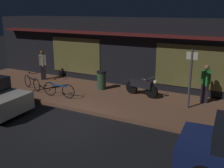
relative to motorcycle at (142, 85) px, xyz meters
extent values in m
plane|color=black|center=(-1.38, -3.78, -0.65)|extent=(60.00, 60.00, 0.00)
cube|color=brown|center=(-1.38, -0.78, -0.57)|extent=(18.00, 4.00, 0.15)
cube|color=black|center=(-1.38, 2.62, 1.15)|extent=(18.00, 2.80, 3.60)
cube|color=brown|center=(-4.58, 1.20, 0.85)|extent=(3.20, 0.04, 2.00)
cube|color=brown|center=(1.82, 1.20, 0.85)|extent=(3.20, 0.04, 2.00)
cube|color=#591919|center=(-1.38, 0.97, 2.20)|extent=(16.20, 0.50, 0.12)
cylinder|color=black|center=(-0.57, 0.12, -0.20)|extent=(0.61, 0.24, 0.60)
cylinder|color=black|center=(0.51, -0.10, -0.20)|extent=(0.61, 0.24, 0.60)
cube|color=black|center=(-0.03, 0.01, 0.08)|extent=(1.13, 0.49, 0.36)
ellipsoid|color=black|center=(0.11, -0.02, 0.28)|extent=(0.48, 0.32, 0.20)
sphere|color=#F9EDB7|center=(0.67, -0.14, 0.28)|extent=(0.18, 0.18, 0.18)
cylinder|color=gray|center=(0.48, -0.10, 0.45)|extent=(0.14, 0.55, 0.03)
torus|color=black|center=(-3.79, -2.01, -0.17)|extent=(0.66, 0.10, 0.66)
torus|color=black|center=(-2.79, -1.92, -0.17)|extent=(0.66, 0.10, 0.66)
cube|color=#1E478C|center=(-3.29, -1.97, 0.05)|extent=(0.90, 0.12, 0.06)
cube|color=brown|center=(-3.54, -1.99, 0.32)|extent=(0.21, 0.10, 0.06)
cylinder|color=#1E478C|center=(-2.87, -1.93, 0.40)|extent=(0.06, 0.42, 0.02)
torus|color=black|center=(-5.74, -1.48, -0.17)|extent=(0.63, 0.26, 0.66)
torus|color=black|center=(-4.80, -1.81, -0.17)|extent=(0.63, 0.26, 0.66)
cube|color=black|center=(-5.27, -1.64, 0.05)|extent=(0.86, 0.34, 0.06)
cube|color=brown|center=(-5.51, -1.56, 0.32)|extent=(0.22, 0.14, 0.06)
cylinder|color=black|center=(-4.88, -1.79, 0.40)|extent=(0.16, 0.40, 0.02)
cube|color=#28232D|center=(-6.10, 0.10, -0.07)|extent=(0.34, 0.34, 0.85)
cube|color=#B2AD9E|center=(-6.10, 0.10, 0.64)|extent=(0.43, 0.42, 0.58)
sphere|color=brown|center=(-6.10, 0.10, 1.06)|extent=(0.22, 0.22, 0.22)
cylinder|color=#B2AD9E|center=(-5.92, -0.09, 0.57)|extent=(0.13, 0.13, 0.52)
cylinder|color=#B2AD9E|center=(-6.28, 0.29, 0.57)|extent=(0.13, 0.13, 0.52)
cube|color=#28232D|center=(2.71, 0.40, -0.07)|extent=(0.33, 0.28, 0.85)
cube|color=#2D8C38|center=(2.71, 0.40, 0.64)|extent=(0.43, 0.33, 0.58)
sphere|color=#8C6647|center=(2.71, 0.40, 1.06)|extent=(0.22, 0.22, 0.22)
cylinder|color=#2D8C38|center=(2.63, 0.65, 0.57)|extent=(0.11, 0.11, 0.52)
cylinder|color=#2D8C38|center=(2.79, 0.15, 0.57)|extent=(0.11, 0.11, 0.52)
cylinder|color=#47474C|center=(2.26, -0.57, 0.70)|extent=(0.09, 0.09, 2.40)
cube|color=beige|center=(2.26, -0.57, 1.65)|extent=(0.44, 0.03, 0.30)
cylinder|color=#2D4C33|center=(-2.20, 0.04, -0.07)|extent=(0.44, 0.44, 0.85)
cylinder|color=black|center=(-2.20, 0.04, 0.39)|extent=(0.48, 0.48, 0.08)
cylinder|color=black|center=(-3.88, -3.76, -0.33)|extent=(0.65, 0.25, 0.64)
cylinder|color=black|center=(3.55, -3.75, -0.33)|extent=(0.65, 0.26, 0.64)
camera|label=1|loc=(4.28, -10.95, 3.38)|focal=42.13mm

